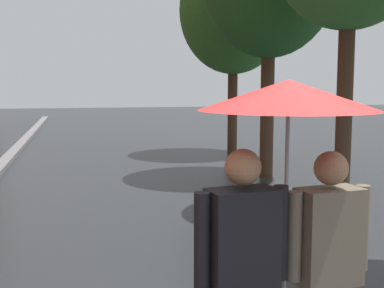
# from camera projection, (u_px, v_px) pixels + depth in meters

# --- Properties ---
(street_tree_3) EXTENTS (3.04, 3.04, 5.85)m
(street_tree_3) POSITION_uv_depth(u_px,v_px,m) (233.00, 11.00, 14.35)
(street_tree_3) COLOR #473323
(street_tree_3) RESTS_ON ground
(couple_under_umbrella) EXTENTS (1.18, 1.06, 2.08)m
(couple_under_umbrella) POSITION_uv_depth(u_px,v_px,m) (287.00, 203.00, 3.03)
(couple_under_umbrella) COLOR #2D2D33
(couple_under_umbrella) RESTS_ON ground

